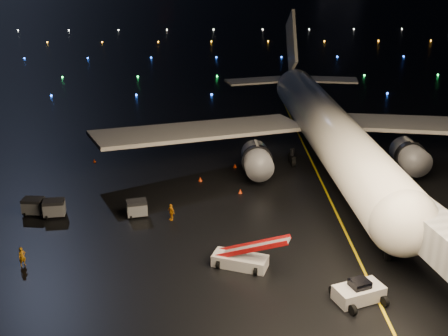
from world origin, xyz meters
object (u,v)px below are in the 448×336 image
(belt_loader, at_px, (240,249))
(baggage_cart_1, at_px, (54,208))
(airliner, at_px, (325,98))
(crew_a, at_px, (22,257))
(baggage_cart_2, at_px, (34,206))
(baggage_cart_0, at_px, (137,208))
(pushback_tug, at_px, (359,291))
(crew_c, at_px, (171,212))

(belt_loader, height_order, baggage_cart_1, belt_loader)
(airliner, bearing_deg, crew_a, -143.27)
(airliner, relative_size, baggage_cart_2, 28.20)
(baggage_cart_1, bearing_deg, crew_a, -98.99)
(baggage_cart_0, relative_size, baggage_cart_2, 0.98)
(belt_loader, bearing_deg, pushback_tug, -10.41)
(crew_c, bearing_deg, belt_loader, -3.89)
(airliner, xyz_separation_m, pushback_tug, (-2.93, -31.77, -7.47))
(belt_loader, height_order, baggage_cart_0, belt_loader)
(crew_a, distance_m, crew_c, 15.26)
(crew_a, distance_m, baggage_cart_0, 13.14)
(pushback_tug, bearing_deg, airliner, 63.91)
(baggage_cart_1, bearing_deg, pushback_tug, -36.25)
(airliner, xyz_separation_m, baggage_cart_1, (-31.05, -15.97, -7.49))
(baggage_cart_0, height_order, baggage_cart_1, baggage_cart_1)
(belt_loader, xyz_separation_m, baggage_cart_1, (-18.91, 10.40, -0.80))
(airliner, height_order, crew_a, airliner)
(airliner, distance_m, baggage_cart_1, 35.71)
(baggage_cart_1, bearing_deg, baggage_cart_2, 159.61)
(pushback_tug, bearing_deg, crew_c, 116.50)
(pushback_tug, distance_m, crew_a, 29.10)
(airliner, xyz_separation_m, baggage_cart_2, (-33.37, -15.41, -7.51))
(airliner, height_order, baggage_cart_0, airliner)
(baggage_cart_2, bearing_deg, crew_c, -0.66)
(crew_c, relative_size, baggage_cart_0, 0.87)
(baggage_cart_2, bearing_deg, belt_loader, -21.12)
(airliner, relative_size, baggage_cart_0, 28.66)
(pushback_tug, xyz_separation_m, belt_loader, (-9.20, 5.40, 0.78))
(airliner, xyz_separation_m, baggage_cart_0, (-22.41, -16.16, -7.52))
(belt_loader, relative_size, crew_c, 3.93)
(belt_loader, height_order, baggage_cart_2, belt_loader)
(airliner, bearing_deg, pushback_tug, -97.89)
(crew_a, relative_size, baggage_cart_1, 0.84)
(baggage_cart_0, distance_m, baggage_cart_2, 10.98)
(crew_a, xyz_separation_m, baggage_cart_1, (0.35, 9.77, 0.01))
(pushback_tug, distance_m, crew_c, 21.55)
(baggage_cart_2, bearing_deg, airliner, 30.95)
(pushback_tug, xyz_separation_m, baggage_cart_1, (-28.11, 15.80, -0.01))
(crew_c, distance_m, baggage_cart_2, 14.69)
(pushback_tug, xyz_separation_m, baggage_cart_2, (-30.44, 16.36, -0.04))
(crew_a, bearing_deg, airliner, -4.78)
(crew_a, height_order, baggage_cart_2, crew_a)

